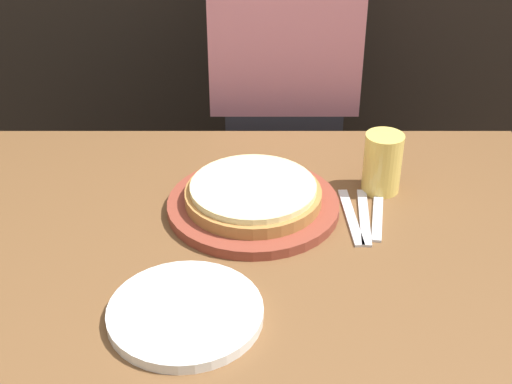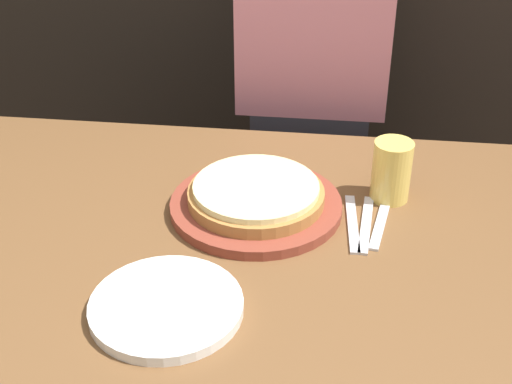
{
  "view_description": "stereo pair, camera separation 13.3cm",
  "coord_description": "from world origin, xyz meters",
  "px_view_note": "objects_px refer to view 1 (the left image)",
  "views": [
    {
      "loc": [
        0.06,
        -1.05,
        1.5
      ],
      "look_at": [
        0.06,
        0.08,
        0.8
      ],
      "focal_mm": 50.0,
      "sensor_mm": 36.0,
      "label": 1
    },
    {
      "loc": [
        0.19,
        -1.05,
        1.5
      ],
      "look_at": [
        0.06,
        0.08,
        0.8
      ],
      "focal_mm": 50.0,
      "sensor_mm": 36.0,
      "label": 2
    }
  ],
  "objects_px": {
    "pizza_on_board": "(256,199)",
    "diner_person": "(286,122)",
    "dinner_plate": "(188,313)",
    "dinner_knife": "(367,217)",
    "beer_glass": "(386,161)",
    "fork": "(353,217)",
    "spoon": "(380,217)"
  },
  "relations": [
    {
      "from": "dinner_plate",
      "to": "diner_person",
      "type": "bearing_deg",
      "value": 78.2
    },
    {
      "from": "beer_glass",
      "to": "fork",
      "type": "distance_m",
      "value": 0.14
    },
    {
      "from": "beer_glass",
      "to": "spoon",
      "type": "distance_m",
      "value": 0.12
    },
    {
      "from": "pizza_on_board",
      "to": "dinner_knife",
      "type": "distance_m",
      "value": 0.21
    },
    {
      "from": "beer_glass",
      "to": "dinner_plate",
      "type": "relative_size",
      "value": 0.5
    },
    {
      "from": "dinner_knife",
      "to": "diner_person",
      "type": "bearing_deg",
      "value": 102.88
    },
    {
      "from": "dinner_plate",
      "to": "fork",
      "type": "distance_m",
      "value": 0.4
    },
    {
      "from": "beer_glass",
      "to": "dinner_plate",
      "type": "bearing_deg",
      "value": -133.16
    },
    {
      "from": "pizza_on_board",
      "to": "dinner_knife",
      "type": "relative_size",
      "value": 1.74
    },
    {
      "from": "dinner_plate",
      "to": "beer_glass",
      "type": "bearing_deg",
      "value": 46.84
    },
    {
      "from": "fork",
      "to": "beer_glass",
      "type": "bearing_deg",
      "value": 55.92
    },
    {
      "from": "diner_person",
      "to": "fork",
      "type": "bearing_deg",
      "value": -79.5
    },
    {
      "from": "beer_glass",
      "to": "dinner_knife",
      "type": "relative_size",
      "value": 0.64
    },
    {
      "from": "dinner_plate",
      "to": "dinner_knife",
      "type": "xyz_separation_m",
      "value": [
        0.31,
        0.28,
        -0.01
      ]
    },
    {
      "from": "dinner_plate",
      "to": "dinner_knife",
      "type": "relative_size",
      "value": 1.29
    },
    {
      "from": "beer_glass",
      "to": "diner_person",
      "type": "xyz_separation_m",
      "value": [
        -0.18,
        0.47,
        -0.15
      ]
    },
    {
      "from": "dinner_knife",
      "to": "spoon",
      "type": "height_order",
      "value": "same"
    },
    {
      "from": "dinner_knife",
      "to": "fork",
      "type": "bearing_deg",
      "value": 180.0
    },
    {
      "from": "spoon",
      "to": "diner_person",
      "type": "bearing_deg",
      "value": 105.22
    },
    {
      "from": "pizza_on_board",
      "to": "dinner_knife",
      "type": "xyz_separation_m",
      "value": [
        0.21,
        -0.03,
        -0.02
      ]
    },
    {
      "from": "pizza_on_board",
      "to": "beer_glass",
      "type": "relative_size",
      "value": 2.7
    },
    {
      "from": "beer_glass",
      "to": "diner_person",
      "type": "bearing_deg",
      "value": 110.4
    },
    {
      "from": "pizza_on_board",
      "to": "dinner_plate",
      "type": "bearing_deg",
      "value": -108.8
    },
    {
      "from": "pizza_on_board",
      "to": "dinner_knife",
      "type": "height_order",
      "value": "pizza_on_board"
    },
    {
      "from": "pizza_on_board",
      "to": "beer_glass",
      "type": "bearing_deg",
      "value": 16.66
    },
    {
      "from": "dinner_knife",
      "to": "diner_person",
      "type": "xyz_separation_m",
      "value": [
        -0.13,
        0.58,
        -0.09
      ]
    },
    {
      "from": "pizza_on_board",
      "to": "diner_person",
      "type": "distance_m",
      "value": 0.57
    },
    {
      "from": "spoon",
      "to": "diner_person",
      "type": "height_order",
      "value": "diner_person"
    },
    {
      "from": "pizza_on_board",
      "to": "beer_glass",
      "type": "distance_m",
      "value": 0.27
    },
    {
      "from": "pizza_on_board",
      "to": "dinner_plate",
      "type": "height_order",
      "value": "pizza_on_board"
    },
    {
      "from": "dinner_plate",
      "to": "diner_person",
      "type": "distance_m",
      "value": 0.88
    },
    {
      "from": "spoon",
      "to": "fork",
      "type": "bearing_deg",
      "value": 180.0
    }
  ]
}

